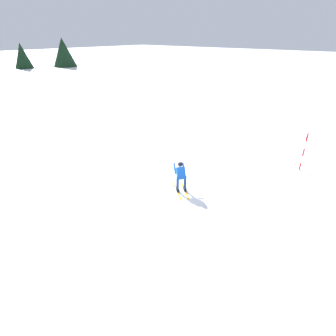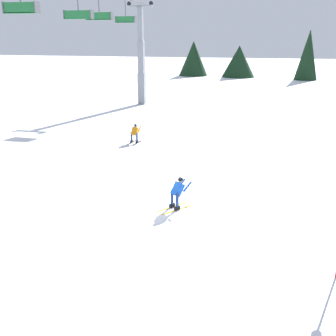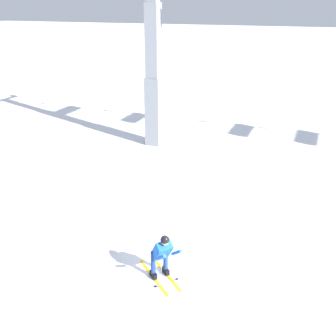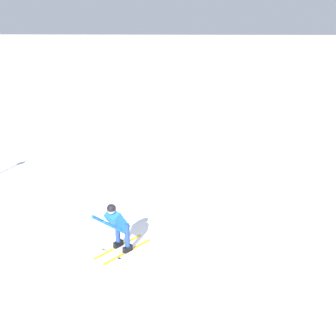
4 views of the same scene
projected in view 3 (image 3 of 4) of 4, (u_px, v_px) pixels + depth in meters
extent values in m
plane|color=white|center=(199.00, 259.00, 11.48)|extent=(260.00, 260.00, 0.00)
cube|color=yellow|center=(166.00, 273.00, 10.89)|extent=(1.36, 1.16, 0.01)
cube|color=black|center=(166.00, 271.00, 10.85)|extent=(0.29, 0.26, 0.16)
cylinder|color=navy|center=(166.00, 258.00, 10.69)|extent=(0.13, 0.13, 0.67)
cube|color=yellow|center=(153.00, 277.00, 10.72)|extent=(1.36, 1.16, 0.01)
cube|color=black|center=(153.00, 275.00, 10.69)|extent=(0.29, 0.26, 0.16)
cylinder|color=navy|center=(153.00, 262.00, 10.53)|extent=(0.13, 0.13, 0.67)
cube|color=blue|center=(162.00, 250.00, 10.31)|extent=(0.69, 0.68, 0.66)
sphere|color=tan|center=(165.00, 241.00, 10.02)|extent=(0.22, 0.22, 0.22)
sphere|color=black|center=(165.00, 240.00, 10.01)|extent=(0.24, 0.24, 0.24)
cylinder|color=blue|center=(177.00, 253.00, 10.05)|extent=(0.44, 0.39, 0.44)
cylinder|color=gray|center=(179.00, 272.00, 10.27)|extent=(0.45, 0.23, 1.15)
cylinder|color=black|center=(177.00, 279.00, 10.58)|extent=(0.07, 0.07, 0.01)
cylinder|color=blue|center=(161.00, 257.00, 9.86)|extent=(0.44, 0.39, 0.44)
cylinder|color=gray|center=(160.00, 278.00, 10.03)|extent=(0.30, 0.41, 1.15)
cylinder|color=black|center=(156.00, 286.00, 10.31)|extent=(0.07, 0.07, 0.01)
cube|color=gray|center=(154.00, 112.00, 20.22)|extent=(0.77, 0.77, 3.51)
cube|color=gray|center=(153.00, 41.00, 18.85)|extent=(0.65, 0.65, 3.51)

